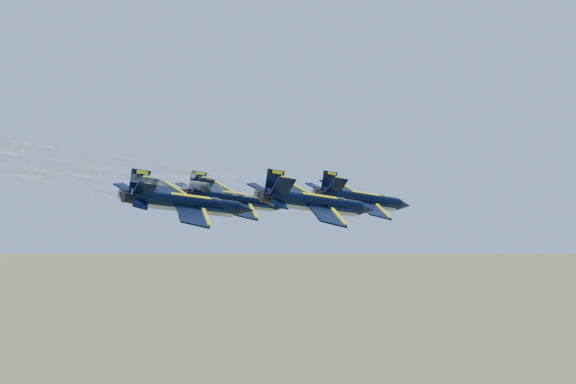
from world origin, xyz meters
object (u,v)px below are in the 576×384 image
Objects in this scene: jet_lead at (364,199)px; jet_left at (237,199)px; jet_right at (317,202)px; jet_slot at (189,203)px.

jet_lead and jet_left have the same top height.
jet_lead is at bearing 119.77° from jet_right.
jet_right is 14.49m from jet_slot.
jet_lead is 26.35m from jet_slot.
jet_slot is (4.97, -14.26, 0.00)m from jet_left.
jet_left and jet_slot have the same top height.
jet_slot is at bearing -52.07° from jet_left.
jet_right is at bearing 59.74° from jet_slot.
jet_right is at bearing 2.09° from jet_left.
jet_right is (15.90, -4.75, 0.00)m from jet_left.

